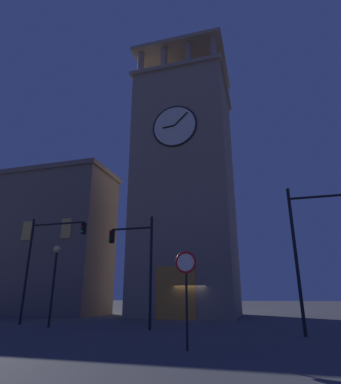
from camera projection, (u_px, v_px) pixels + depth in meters
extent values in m
plane|color=#4C4C51|center=(193.00, 319.00, 24.35)|extent=(200.00, 200.00, 0.00)
cube|color=gray|center=(187.00, 192.00, 31.70)|extent=(8.90, 8.95, 23.27)
cube|color=gray|center=(185.00, 93.00, 35.42)|extent=(9.50, 9.55, 0.40)
cylinder|color=gray|center=(213.00, 50.00, 31.38)|extent=(0.70, 0.70, 2.78)
cylinder|color=gray|center=(188.00, 55.00, 32.04)|extent=(0.70, 0.70, 2.78)
cylinder|color=gray|center=(164.00, 60.00, 32.71)|extent=(0.70, 0.70, 2.78)
cylinder|color=gray|center=(141.00, 64.00, 33.38)|extent=(0.70, 0.70, 2.78)
cylinder|color=gray|center=(223.00, 95.00, 38.45)|extent=(0.70, 0.70, 2.78)
cylinder|color=gray|center=(202.00, 98.00, 39.12)|extent=(0.70, 0.70, 2.78)
cylinder|color=gray|center=(182.00, 102.00, 39.79)|extent=(0.70, 0.70, 2.78)
cylinder|color=gray|center=(163.00, 105.00, 40.45)|extent=(0.70, 0.70, 2.78)
cube|color=gray|center=(184.00, 69.00, 36.41)|extent=(9.50, 9.55, 0.40)
cylinder|color=black|center=(184.00, 57.00, 36.97)|extent=(0.12, 0.12, 3.16)
cylinder|color=silver|center=(175.00, 126.00, 29.14)|extent=(4.07, 0.12, 4.07)
torus|color=black|center=(174.00, 126.00, 29.13)|extent=(4.23, 0.16, 4.23)
cube|color=black|center=(168.00, 127.00, 29.18)|extent=(1.13, 0.06, 0.21)
cube|color=black|center=(181.00, 119.00, 29.07)|extent=(1.34, 0.06, 1.27)
cube|color=orange|center=(176.00, 292.00, 24.64)|extent=(3.20, 0.24, 4.00)
cube|color=#75665B|center=(29.00, 244.00, 32.87)|extent=(16.99, 6.03, 13.77)
cube|color=#75665B|center=(38.00, 180.00, 35.11)|extent=(17.39, 6.43, 0.50)
cube|color=#E0B259|center=(66.00, 228.00, 28.63)|extent=(1.00, 0.12, 1.80)
cube|color=#E0B259|center=(27.00, 231.00, 29.73)|extent=(1.00, 0.12, 1.80)
cylinder|color=black|center=(296.00, 257.00, 15.10)|extent=(0.16, 0.16, 6.97)
cylinder|color=black|center=(323.00, 196.00, 15.60)|extent=(3.23, 0.12, 0.12)
cylinder|color=black|center=(151.00, 270.00, 17.64)|extent=(0.16, 0.16, 6.17)
cylinder|color=black|center=(132.00, 229.00, 18.74)|extent=(2.52, 0.12, 0.12)
cube|color=black|center=(112.00, 237.00, 18.93)|extent=(0.22, 0.30, 0.75)
sphere|color=red|center=(111.00, 232.00, 18.86)|extent=(0.16, 0.16, 0.16)
sphere|color=#392705|center=(111.00, 236.00, 18.78)|extent=(0.16, 0.16, 0.16)
sphere|color=#063316|center=(110.00, 240.00, 18.70)|extent=(0.16, 0.16, 0.16)
cylinder|color=black|center=(27.00, 269.00, 21.00)|extent=(0.16, 0.16, 6.84)
cylinder|color=black|center=(58.00, 224.00, 21.42)|extent=(3.99, 0.12, 0.12)
cube|color=black|center=(84.00, 228.00, 20.76)|extent=(0.22, 0.30, 0.75)
sphere|color=#360505|center=(83.00, 224.00, 20.69)|extent=(0.16, 0.16, 0.16)
sphere|color=#392705|center=(82.00, 227.00, 20.61)|extent=(0.16, 0.16, 0.16)
sphere|color=#18C154|center=(82.00, 231.00, 20.53)|extent=(0.16, 0.16, 0.16)
cylinder|color=black|center=(53.00, 289.00, 18.81)|extent=(0.14, 0.14, 4.27)
sphere|color=#F9DB8C|center=(57.00, 249.00, 19.54)|extent=(0.44, 0.44, 0.44)
cylinder|color=black|center=(187.00, 303.00, 10.83)|extent=(0.08, 0.08, 2.97)
cylinder|color=white|center=(186.00, 262.00, 11.22)|extent=(0.70, 0.04, 0.70)
torus|color=red|center=(186.00, 262.00, 11.21)|extent=(0.78, 0.08, 0.78)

